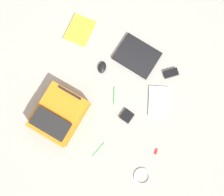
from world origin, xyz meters
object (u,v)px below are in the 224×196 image
laptop (137,56)px  book_manual (80,30)px  pen_black (98,149)px  pen_blue (114,95)px  computer_mouse (102,67)px  earbud_pouch (127,116)px  power_brick (171,73)px  backpack (59,115)px  book_comic (159,101)px  cable_coil (142,176)px  usb_stick (156,151)px

laptop → book_manual: (-0.52, 0.04, -0.01)m
pen_black → pen_blue: (-0.04, 0.44, 0.00)m
computer_mouse → earbud_pouch: size_ratio=1.11×
power_brick → earbud_pouch: 0.50m
earbud_pouch → computer_mouse: bearing=137.8°
pen_black → earbud_pouch: 0.34m
backpack → computer_mouse: backpack is taller
book_comic → pen_black: 0.61m
book_manual → pen_black: size_ratio=1.81×
backpack → cable_coil: backpack is taller
laptop → earbud_pouch: laptop is taller
power_brick → pen_black: size_ratio=0.82×
book_comic → cable_coil: (0.08, -0.59, -0.00)m
book_manual → earbud_pouch: 0.81m
power_brick → pen_blue: bearing=-137.9°
power_brick → pen_blue: power_brick is taller
backpack → book_manual: size_ratio=1.70×
pen_blue → earbud_pouch: 0.20m
laptop → cable_coil: laptop is taller
cable_coil → pen_black: size_ratio=0.94×
computer_mouse → book_comic: bearing=-18.7°
earbud_pouch → pen_black: bearing=-109.8°
book_comic → cable_coil: book_comic is taller
book_comic → computer_mouse: (-0.52, 0.09, 0.01)m
book_manual → earbud_pouch: bearing=-40.6°
laptop → earbud_pouch: 0.50m
laptop → cable_coil: 0.95m
pen_black → power_brick: bearing=67.2°
cable_coil → pen_blue: (-0.43, 0.51, -0.00)m
laptop → backpack: bearing=-120.1°
backpack → usb_stick: size_ratio=9.37×
earbud_pouch → usb_stick: size_ratio=1.95×
book_manual → backpack: bearing=-79.8°
computer_mouse → backpack: bearing=-116.9°
pen_blue → usb_stick: size_ratio=3.05×
cable_coil → usb_stick: bearing=80.5°
power_brick → usb_stick: size_ratio=2.48×
computer_mouse → earbud_pouch: computer_mouse is taller
power_brick → pen_blue: (-0.37, -0.33, -0.01)m
computer_mouse → usb_stick: size_ratio=2.16×
power_brick → backpack: bearing=-137.5°
cable_coil → pen_blue: 0.67m
power_brick → book_comic: bearing=-93.0°
backpack → book_comic: backpack is taller
pen_blue → usb_stick: same height
computer_mouse → pen_black: (0.21, -0.62, -0.01)m
laptop → pen_blue: bearing=-99.6°
backpack → power_brick: size_ratio=3.77×
book_comic → earbud_pouch: 0.28m
book_comic → pen_blue: (-0.35, -0.08, -0.00)m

